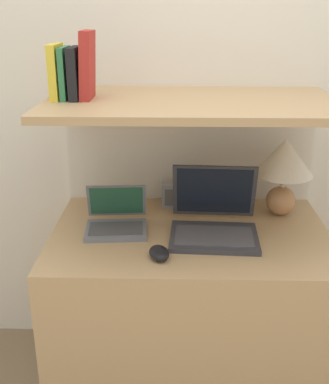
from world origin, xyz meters
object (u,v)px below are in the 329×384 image
object	(u,v)px
book_green	(65,73)
book_red	(87,65)
router_box	(177,195)
book_black	(75,73)
laptop_large	(214,221)
table_lamp	(284,165)
laptop_small	(116,221)
computer_mouse	(159,253)
book_yellow	(56,72)

from	to	relation	value
book_green	book_red	xyz separation A→B (m)	(0.08, 0.00, 0.03)
router_box	book_red	bearing A→B (deg)	-150.27
book_green	book_red	distance (m)	0.09
book_red	book_black	bearing A→B (deg)	180.00
laptop_large	table_lamp	bearing A→B (deg)	33.96
laptop_small	computer_mouse	bearing A→B (deg)	-52.78
laptop_small	book_yellow	bearing A→B (deg)	164.83
book_black	laptop_small	bearing A→B (deg)	-22.29
book_yellow	book_black	bearing A→B (deg)	0.00
book_red	laptop_small	bearing A→B (deg)	-31.53
laptop_small	computer_mouse	xyz separation A→B (m)	(0.18, -0.23, -0.01)
table_lamp	laptop_small	bearing A→B (deg)	-166.23
laptop_large	computer_mouse	distance (m)	0.29
table_lamp	book_yellow	xyz separation A→B (m)	(-0.87, -0.11, 0.38)
laptop_small	book_green	distance (m)	0.58
book_black	book_red	distance (m)	0.05
book_yellow	book_green	xyz separation A→B (m)	(0.03, 0.00, -0.01)
table_lamp	book_yellow	size ratio (longest dim) A/B	1.69
book_yellow	computer_mouse	bearing A→B (deg)	-37.11
laptop_large	book_red	xyz separation A→B (m)	(-0.47, 0.09, 0.57)
computer_mouse	laptop_large	bearing A→B (deg)	44.51
computer_mouse	book_yellow	xyz separation A→B (m)	(-0.38, 0.29, 0.58)
table_lamp	laptop_large	world-z (taller)	table_lamp
book_black	computer_mouse	bearing A→B (deg)	-42.74
computer_mouse	book_black	size ratio (longest dim) A/B	0.63
book_yellow	book_green	bearing A→B (deg)	0.00
table_lamp	book_red	size ratio (longest dim) A/B	1.36
router_box	book_yellow	world-z (taller)	book_yellow
router_box	book_black	xyz separation A→B (m)	(-0.37, -0.19, 0.54)
laptop_small	computer_mouse	distance (m)	0.29
book_green	laptop_large	bearing A→B (deg)	-9.01
router_box	book_yellow	xyz separation A→B (m)	(-0.44, -0.19, 0.54)
laptop_small	router_box	size ratio (longest dim) A/B	1.94
table_lamp	router_box	size ratio (longest dim) A/B	2.53
book_green	book_red	world-z (taller)	book_red
computer_mouse	book_red	xyz separation A→B (m)	(-0.26, 0.29, 0.60)
book_green	table_lamp	bearing A→B (deg)	7.40
book_green	book_black	world-z (taller)	same
book_yellow	book_black	world-z (taller)	book_yellow
laptop_large	book_red	world-z (taller)	book_red
laptop_large	laptop_small	xyz separation A→B (m)	(-0.38, 0.03, -0.02)
router_box	book_red	size ratio (longest dim) A/B	0.54
table_lamp	laptop_small	world-z (taller)	table_lamp
table_lamp	laptop_large	xyz separation A→B (m)	(-0.29, -0.20, -0.16)
table_lamp	laptop_small	distance (m)	0.71
book_black	book_red	size ratio (longest dim) A/B	0.76
router_box	laptop_small	bearing A→B (deg)	-134.40
table_lamp	book_green	size ratio (longest dim) A/B	1.78
book_black	book_red	xyz separation A→B (m)	(0.04, 0.00, 0.03)
computer_mouse	book_black	world-z (taller)	book_black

